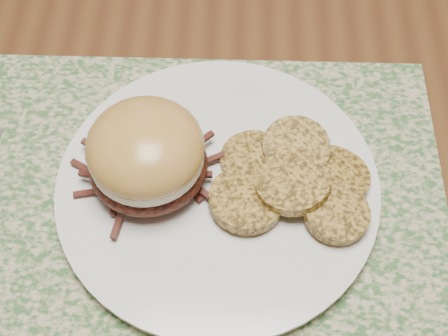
{
  "coord_description": "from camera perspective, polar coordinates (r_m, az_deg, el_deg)",
  "views": [
    {
      "loc": [
        -0.13,
        -0.51,
        1.23
      ],
      "look_at": [
        -0.14,
        -0.24,
        0.79
      ],
      "focal_mm": 50.0,
      "sensor_mm": 36.0,
      "label": 1
    }
  ],
  "objects": [
    {
      "name": "ground",
      "position": [
        1.34,
        6.54,
        -9.47
      ],
      "size": [
        3.5,
        3.5,
        0.0
      ],
      "primitive_type": "plane",
      "color": "#543A1C",
      "rests_on": "ground"
    },
    {
      "name": "dinner_plate",
      "position": [
        0.54,
        -0.57,
        -1.82
      ],
      "size": [
        0.26,
        0.26,
        0.02
      ],
      "primitive_type": "cylinder",
      "color": "white",
      "rests_on": "placemat"
    },
    {
      "name": "roasted_potatoes",
      "position": [
        0.52,
        6.29,
        -0.99
      ],
      "size": [
        0.16,
        0.14,
        0.04
      ],
      "color": "#AA8032",
      "rests_on": "dinner_plate"
    },
    {
      "name": "pork_sandwich",
      "position": [
        0.51,
        -7.08,
        1.16
      ],
      "size": [
        0.12,
        0.12,
        0.07
      ],
      "rotation": [
        0.0,
        0.0,
        0.27
      ],
      "color": "black",
      "rests_on": "dinner_plate"
    },
    {
      "name": "dining_table",
      "position": [
        0.77,
        11.45,
        10.26
      ],
      "size": [
        1.5,
        0.9,
        0.75
      ],
      "color": "#573519",
      "rests_on": "ground"
    },
    {
      "name": "placemat",
      "position": [
        0.54,
        -3.42,
        -3.28
      ],
      "size": [
        0.45,
        0.33,
        0.0
      ],
      "primitive_type": "cube",
      "color": "#396333",
      "rests_on": "dining_table"
    }
  ]
}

